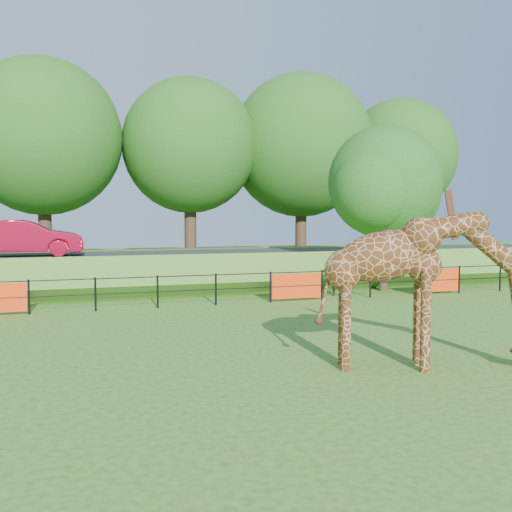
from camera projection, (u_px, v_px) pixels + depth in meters
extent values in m
plane|color=#2C6519|center=(308.00, 361.00, 12.07)|extent=(90.00, 90.00, 0.00)
cube|color=#2C6519|center=(177.00, 268.00, 26.71)|extent=(40.00, 9.00, 1.30)
cube|color=#2A2A2D|center=(183.00, 255.00, 25.24)|extent=(40.00, 5.00, 0.12)
imported|color=#A80C28|center=(26.00, 238.00, 23.29)|extent=(4.58, 1.67, 1.50)
imported|color=black|center=(337.00, 276.00, 21.95)|extent=(0.61, 0.47, 1.49)
cylinder|color=#362318|center=(384.00, 252.00, 23.39)|extent=(0.36, 0.36, 3.20)
sphere|color=#175116|center=(385.00, 182.00, 23.19)|extent=(4.60, 4.60, 4.60)
sphere|color=#175116|center=(400.00, 194.00, 24.23)|extent=(3.45, 3.45, 3.45)
sphere|color=#175116|center=(373.00, 189.00, 22.27)|extent=(3.22, 3.22, 3.22)
cylinder|color=#362318|center=(45.00, 227.00, 30.88)|extent=(0.70, 0.70, 5.00)
sphere|color=#1D4D14|center=(43.00, 137.00, 30.55)|extent=(8.40, 8.40, 8.40)
cylinder|color=#362318|center=(190.00, 226.00, 33.37)|extent=(0.70, 0.70, 5.00)
sphere|color=#1D4D14|center=(190.00, 146.00, 33.04)|extent=(7.80, 7.80, 7.80)
cylinder|color=#362318|center=(301.00, 225.00, 35.55)|extent=(0.70, 0.70, 5.00)
sphere|color=#1D4D14|center=(301.00, 146.00, 35.20)|extent=(8.80, 8.80, 8.80)
cylinder|color=#362318|center=(399.00, 225.00, 37.72)|extent=(0.70, 0.70, 5.00)
sphere|color=#1D4D14|center=(400.00, 156.00, 37.41)|extent=(7.40, 7.40, 7.40)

